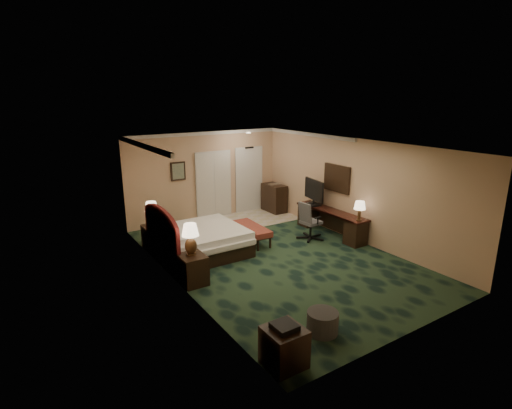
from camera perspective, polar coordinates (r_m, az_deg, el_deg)
floor at (r=9.68m, az=2.87°, el=-7.54°), size 5.00×7.50×0.00m
ceiling at (r=8.97m, az=3.10°, el=8.53°), size 5.00×7.50×0.00m
wall_back at (r=12.38m, az=-7.23°, el=4.06°), size 5.00×0.00×2.70m
wall_front at (r=6.73m, az=22.12°, el=-6.97°), size 5.00×0.00×2.70m
wall_left at (r=8.08m, az=-11.57°, el=-2.37°), size 0.00×7.50×2.70m
wall_right at (r=10.84m, az=13.77°, el=2.08°), size 0.00×7.50×2.70m
crown_molding at (r=8.97m, az=3.10°, el=8.21°), size 5.00×7.50×0.10m
tile_patch at (r=12.41m, az=-1.56°, el=-2.21°), size 3.20×1.70×0.01m
headboard at (r=9.20m, az=-13.31°, el=-4.53°), size 0.12×2.00×1.40m
entry_door at (r=13.15m, az=-1.03°, el=3.52°), size 1.02×0.06×2.18m
closet_doors at (r=12.52m, az=-6.07°, el=2.82°), size 1.20×0.06×2.10m
wall_art at (r=11.95m, az=-11.08°, el=4.69°), size 0.45×0.06×0.55m
wall_mirror at (r=11.18m, az=11.48°, el=3.67°), size 0.05×0.95×0.75m
bed at (r=9.87m, az=-7.89°, el=-5.22°), size 2.00×1.85×0.63m
nightstand_near at (r=8.40m, az=-9.02°, el=-9.15°), size 0.50×0.57×0.62m
nightstand_far at (r=10.49m, az=-14.48°, el=-4.48°), size 0.46×0.53×0.58m
lamp_near at (r=8.20m, az=-9.33°, el=-4.94°), size 0.41×0.41×0.66m
lamp_far at (r=10.28m, az=-14.67°, el=-1.34°), size 0.43×0.43×0.64m
bed_bench at (r=10.51m, az=-0.60°, el=-4.25°), size 0.54×1.38×0.46m
ottoman at (r=6.89m, az=9.47°, el=-16.26°), size 0.65×0.65×0.37m
side_table at (r=6.08m, az=4.04°, el=-19.64°), size 0.54×0.54×0.59m
desk at (r=11.27m, az=10.60°, el=-2.54°), size 0.51×2.38×0.69m
tv at (r=11.54m, az=8.28°, el=1.71°), size 0.26×0.96×0.75m
desk_lamp at (r=10.38m, az=14.57°, el=-0.88°), size 0.37×0.37×0.51m
desk_chair at (r=10.76m, az=7.86°, el=-2.26°), size 0.66×0.62×1.05m
minibar at (r=13.22m, az=2.60°, el=0.93°), size 0.48×0.87×0.91m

